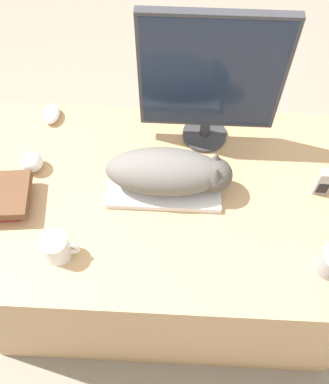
{
  "coord_description": "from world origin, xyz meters",
  "views": [
    {
      "loc": [
        0.04,
        -0.38,
        2.05
      ],
      "look_at": [
        -0.0,
        0.38,
        0.81
      ],
      "focal_mm": 42.0,
      "sensor_mm": 36.0,
      "label": 1
    }
  ],
  "objects_px": {
    "computer_mouse": "(51,114)",
    "baseball": "(32,162)",
    "keyboard": "(164,186)",
    "coffee_mug": "(57,248)",
    "monitor": "(211,79)",
    "phone": "(324,182)",
    "cat": "(172,172)"
  },
  "relations": [
    {
      "from": "baseball",
      "to": "monitor",
      "type": "bearing_deg",
      "value": 16.05
    },
    {
      "from": "computer_mouse",
      "to": "monitor",
      "type": "bearing_deg",
      "value": -5.86
    },
    {
      "from": "cat",
      "to": "coffee_mug",
      "type": "xyz_separation_m",
      "value": [
        -0.34,
        -0.26,
        -0.05
      ]
    },
    {
      "from": "coffee_mug",
      "to": "baseball",
      "type": "xyz_separation_m",
      "value": [
        -0.15,
        0.32,
        -0.01
      ]
    },
    {
      "from": "coffee_mug",
      "to": "phone",
      "type": "bearing_deg",
      "value": 18.2
    },
    {
      "from": "keyboard",
      "to": "computer_mouse",
      "type": "xyz_separation_m",
      "value": [
        -0.44,
        0.29,
        0.01
      ]
    },
    {
      "from": "keyboard",
      "to": "cat",
      "type": "distance_m",
      "value": 0.09
    },
    {
      "from": "cat",
      "to": "computer_mouse",
      "type": "distance_m",
      "value": 0.55
    },
    {
      "from": "monitor",
      "to": "computer_mouse",
      "type": "bearing_deg",
      "value": 174.14
    },
    {
      "from": "keyboard",
      "to": "cat",
      "type": "height_order",
      "value": "cat"
    },
    {
      "from": "keyboard",
      "to": "computer_mouse",
      "type": "bearing_deg",
      "value": 146.56
    },
    {
      "from": "keyboard",
      "to": "computer_mouse",
      "type": "height_order",
      "value": "computer_mouse"
    },
    {
      "from": "computer_mouse",
      "to": "baseball",
      "type": "distance_m",
      "value": 0.23
    },
    {
      "from": "cat",
      "to": "phone",
      "type": "xyz_separation_m",
      "value": [
        0.5,
        0.01,
        -0.04
      ]
    },
    {
      "from": "keyboard",
      "to": "coffee_mug",
      "type": "height_order",
      "value": "coffee_mug"
    },
    {
      "from": "coffee_mug",
      "to": "baseball",
      "type": "distance_m",
      "value": 0.35
    },
    {
      "from": "coffee_mug",
      "to": "phone",
      "type": "distance_m",
      "value": 0.88
    },
    {
      "from": "cat",
      "to": "baseball",
      "type": "bearing_deg",
      "value": 173.0
    },
    {
      "from": "keyboard",
      "to": "monitor",
      "type": "xyz_separation_m",
      "value": [
        0.13,
        0.23,
        0.28
      ]
    },
    {
      "from": "computer_mouse",
      "to": "phone",
      "type": "xyz_separation_m",
      "value": [
        0.96,
        -0.27,
        0.03
      ]
    },
    {
      "from": "computer_mouse",
      "to": "baseball",
      "type": "relative_size",
      "value": 1.22
    },
    {
      "from": "computer_mouse",
      "to": "coffee_mug",
      "type": "bearing_deg",
      "value": -77.22
    },
    {
      "from": "keyboard",
      "to": "coffee_mug",
      "type": "xyz_separation_m",
      "value": [
        -0.31,
        -0.26,
        0.04
      ]
    },
    {
      "from": "computer_mouse",
      "to": "phone",
      "type": "height_order",
      "value": "phone"
    },
    {
      "from": "monitor",
      "to": "baseball",
      "type": "distance_m",
      "value": 0.67
    },
    {
      "from": "keyboard",
      "to": "coffee_mug",
      "type": "bearing_deg",
      "value": -140.21
    },
    {
      "from": "baseball",
      "to": "phone",
      "type": "xyz_separation_m",
      "value": [
        0.98,
        -0.04,
        0.02
      ]
    },
    {
      "from": "phone",
      "to": "cat",
      "type": "bearing_deg",
      "value": -178.33
    },
    {
      "from": "baseball",
      "to": "computer_mouse",
      "type": "bearing_deg",
      "value": 84.56
    },
    {
      "from": "keyboard",
      "to": "monitor",
      "type": "height_order",
      "value": "monitor"
    },
    {
      "from": "keyboard",
      "to": "cat",
      "type": "xyz_separation_m",
      "value": [
        0.02,
        0.0,
        0.09
      ]
    },
    {
      "from": "monitor",
      "to": "coffee_mug",
      "type": "distance_m",
      "value": 0.71
    }
  ]
}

